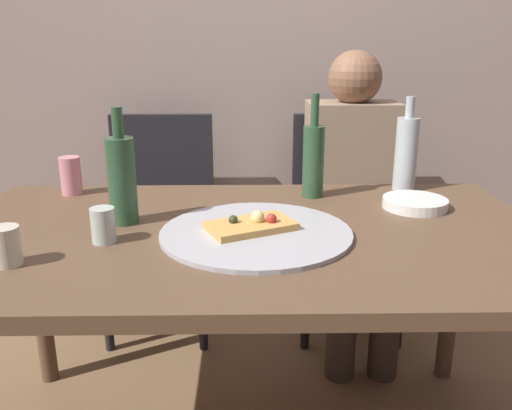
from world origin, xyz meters
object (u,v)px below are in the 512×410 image
(chair_left, at_px, (161,209))
(chair_right, at_px, (346,208))
(guest_in_sweater, at_px, (354,189))
(soda_can, at_px, (71,176))
(tumbler_far, at_px, (104,225))
(beer_bottle, at_px, (407,153))
(tumbler_near, at_px, (7,246))
(pizza_tray, at_px, (257,233))
(wine_bottle, at_px, (122,178))
(plate_stack, at_px, (415,203))
(dining_table, at_px, (248,255))
(pizza_slice_last, at_px, (252,225))
(water_bottle, at_px, (314,159))

(chair_left, bearing_deg, chair_right, -180.00)
(chair_right, xyz_separation_m, guest_in_sweater, (0.00, -0.15, 0.13))
(soda_can, bearing_deg, tumbler_far, -63.88)
(beer_bottle, height_order, tumbler_near, beer_bottle)
(beer_bottle, distance_m, soda_can, 1.09)
(pizza_tray, bearing_deg, soda_can, 146.31)
(wine_bottle, distance_m, plate_stack, 0.85)
(soda_can, relative_size, plate_stack, 0.64)
(dining_table, height_order, pizza_slice_last, pizza_slice_last)
(water_bottle, bearing_deg, tumbler_far, -145.06)
(tumbler_far, xyz_separation_m, guest_in_sweater, (0.78, 0.78, -0.13))
(dining_table, bearing_deg, pizza_slice_last, -65.26)
(pizza_slice_last, height_order, tumbler_near, tumbler_near)
(beer_bottle, bearing_deg, tumbler_far, -152.09)
(pizza_slice_last, height_order, wine_bottle, wine_bottle)
(dining_table, xyz_separation_m, beer_bottle, (0.52, 0.38, 0.20))
(dining_table, bearing_deg, wine_bottle, 168.95)
(pizza_tray, distance_m, pizza_slice_last, 0.03)
(tumbler_far, bearing_deg, plate_stack, 17.14)
(pizza_tray, bearing_deg, wine_bottle, 163.56)
(wine_bottle, bearing_deg, dining_table, -11.05)
(tumbler_far, distance_m, soda_can, 0.48)
(pizza_tray, bearing_deg, water_bottle, 62.12)
(wine_bottle, bearing_deg, plate_stack, 7.94)
(dining_table, bearing_deg, plate_stack, 19.96)
(tumbler_near, height_order, plate_stack, tumbler_near)
(wine_bottle, distance_m, guest_in_sweater, 1.01)
(pizza_slice_last, bearing_deg, dining_table, 114.74)
(soda_can, bearing_deg, pizza_tray, -33.69)
(beer_bottle, distance_m, chair_left, 1.06)
(pizza_slice_last, relative_size, soda_can, 2.09)
(wine_bottle, height_order, guest_in_sweater, guest_in_sweater)
(tumbler_far, height_order, guest_in_sweater, guest_in_sweater)
(wine_bottle, distance_m, tumbler_near, 0.36)
(wine_bottle, height_order, chair_right, wine_bottle)
(pizza_slice_last, xyz_separation_m, beer_bottle, (0.51, 0.41, 0.10))
(wine_bottle, relative_size, guest_in_sweater, 0.27)
(wine_bottle, height_order, beer_bottle, wine_bottle)
(pizza_slice_last, distance_m, guest_in_sweater, 0.84)
(pizza_slice_last, xyz_separation_m, tumbler_far, (-0.37, -0.06, 0.02))
(dining_table, distance_m, chair_right, 0.96)
(beer_bottle, height_order, tumbler_far, beer_bottle)
(tumbler_far, bearing_deg, pizza_tray, 6.25)
(pizza_tray, distance_m, tumbler_far, 0.38)
(water_bottle, bearing_deg, beer_bottle, 12.73)
(chair_left, bearing_deg, soda_can, 68.32)
(dining_table, height_order, pizza_tray, pizza_tray)
(tumbler_near, height_order, guest_in_sweater, guest_in_sweater)
(water_bottle, distance_m, soda_can, 0.78)
(dining_table, bearing_deg, chair_left, 113.34)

